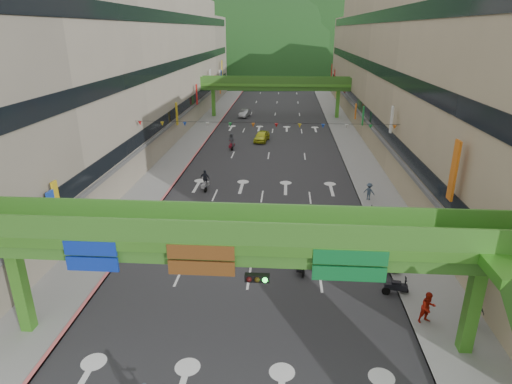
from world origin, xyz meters
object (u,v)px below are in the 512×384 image
car_silver (245,113)px  pedestrian_red (428,310)px  overpass_near (257,257)px  car_yellow (262,136)px  scooter_rider_mid (302,258)px

car_silver → pedestrian_red: 59.06m
overpass_near → car_yellow: 42.19m
car_yellow → overpass_near: bearing=-78.1°
scooter_rider_mid → pedestrian_red: bearing=-36.1°
overpass_near → car_yellow: (-2.22, 41.89, -4.48)m
car_silver → pedestrian_red: pedestrian_red is taller
overpass_near → scooter_rider_mid: size_ratio=13.54×
scooter_rider_mid → car_silver: 53.06m
car_silver → car_yellow: (4.10, -17.80, 0.06)m
overpass_near → car_silver: bearing=96.0°
scooter_rider_mid → car_yellow: 34.85m
scooter_rider_mid → car_yellow: size_ratio=0.49×
car_silver → pedestrian_red: bearing=-65.7°
pedestrian_red → car_silver: bearing=86.3°
overpass_near → pedestrian_red: 10.20m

